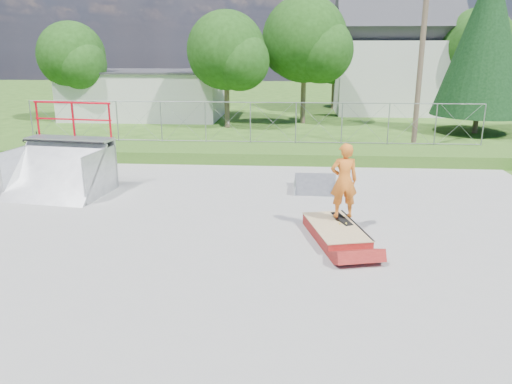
# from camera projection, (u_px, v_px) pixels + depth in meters

# --- Properties ---
(ground) EXTENTS (120.00, 120.00, 0.00)m
(ground) POSITION_uv_depth(u_px,v_px,m) (216.00, 241.00, 12.31)
(ground) COLOR #2C5117
(ground) RESTS_ON ground
(concrete_pad) EXTENTS (20.00, 16.00, 0.04)m
(concrete_pad) POSITION_uv_depth(u_px,v_px,m) (216.00, 240.00, 12.30)
(concrete_pad) COLOR #9A9A97
(concrete_pad) RESTS_ON ground
(grass_berm) EXTENTS (24.00, 3.00, 0.50)m
(grass_berm) POSITION_uv_depth(u_px,v_px,m) (249.00, 153.00, 21.34)
(grass_berm) COLOR #2C5117
(grass_berm) RESTS_ON ground
(grind_box) EXTENTS (1.60, 2.48, 0.34)m
(grind_box) POSITION_uv_depth(u_px,v_px,m) (335.00, 232.00, 12.39)
(grind_box) COLOR maroon
(grind_box) RESTS_ON concrete_pad
(quarter_pipe) EXTENTS (3.16, 2.79, 2.87)m
(quarter_pipe) POSITION_uv_depth(u_px,v_px,m) (56.00, 152.00, 15.67)
(quarter_pipe) COLOR #989BA0
(quarter_pipe) RESTS_ON concrete_pad
(flat_bank_ramp) EXTENTS (1.43, 1.51, 0.42)m
(flat_bank_ramp) POSITION_uv_depth(u_px,v_px,m) (315.00, 185.00, 16.43)
(flat_bank_ramp) COLOR #989BA0
(flat_bank_ramp) RESTS_ON concrete_pad
(skateboard) EXTENTS (0.54, 0.81, 0.13)m
(skateboard) POSITION_uv_depth(u_px,v_px,m) (342.00, 219.00, 12.70)
(skateboard) COLOR black
(skateboard) RESTS_ON grind_box
(skater) EXTENTS (0.74, 0.54, 1.89)m
(skater) POSITION_uv_depth(u_px,v_px,m) (344.00, 183.00, 12.43)
(skater) COLOR orange
(skater) RESTS_ON grind_box
(concrete_stairs) EXTENTS (1.50, 1.60, 0.80)m
(concrete_stairs) POSITION_uv_depth(u_px,v_px,m) (47.00, 150.00, 21.11)
(concrete_stairs) COLOR #9A9A97
(concrete_stairs) RESTS_ON ground
(chain_link_fence) EXTENTS (20.00, 0.06, 1.80)m
(chain_link_fence) POSITION_uv_depth(u_px,v_px,m) (250.00, 122.00, 21.97)
(chain_link_fence) COLOR gray
(chain_link_fence) RESTS_ON grass_berm
(utility_building_flat) EXTENTS (10.00, 6.00, 3.00)m
(utility_building_flat) POSITION_uv_depth(u_px,v_px,m) (146.00, 95.00, 33.50)
(utility_building_flat) COLOR silver
(utility_building_flat) RESTS_ON ground
(gable_house) EXTENTS (8.40, 6.08, 8.94)m
(gable_house) POSITION_uv_depth(u_px,v_px,m) (394.00, 58.00, 35.52)
(gable_house) COLOR silver
(gable_house) RESTS_ON ground
(utility_pole) EXTENTS (0.24, 0.24, 8.00)m
(utility_pole) POSITION_uv_depth(u_px,v_px,m) (421.00, 61.00, 22.17)
(utility_pole) COLOR brown
(utility_pole) RESTS_ON ground
(tree_left_near) EXTENTS (4.76, 4.48, 6.65)m
(tree_left_near) POSITION_uv_depth(u_px,v_px,m) (230.00, 54.00, 28.32)
(tree_left_near) COLOR brown
(tree_left_near) RESTS_ON ground
(tree_center) EXTENTS (5.44, 5.12, 7.60)m
(tree_center) POSITION_uv_depth(u_px,v_px,m) (309.00, 43.00, 29.73)
(tree_center) COLOR brown
(tree_center) RESTS_ON ground
(tree_left_far) EXTENTS (4.42, 4.16, 6.18)m
(tree_left_far) POSITION_uv_depth(u_px,v_px,m) (74.00, 58.00, 31.02)
(tree_left_far) COLOR brown
(tree_left_far) RESTS_ON ground
(tree_right_far) EXTENTS (5.10, 4.80, 7.12)m
(tree_right_far) POSITION_uv_depth(u_px,v_px,m) (482.00, 48.00, 32.88)
(tree_right_far) COLOR brown
(tree_right_far) RESTS_ON ground
(tree_back_mid) EXTENTS (4.08, 3.84, 5.70)m
(tree_back_mid) POSITION_uv_depth(u_px,v_px,m) (338.00, 60.00, 37.62)
(tree_back_mid) COLOR brown
(tree_back_mid) RESTS_ON ground
(conifer_tree) EXTENTS (5.04, 5.04, 9.10)m
(conifer_tree) POSITION_uv_depth(u_px,v_px,m) (486.00, 38.00, 26.36)
(conifer_tree) COLOR brown
(conifer_tree) RESTS_ON ground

